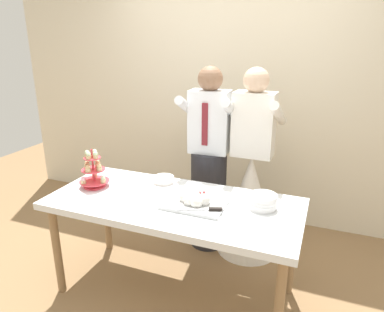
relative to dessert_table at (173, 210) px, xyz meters
The scene contains 9 objects.
ground_plane 0.70m from the dessert_table, ahead, with size 8.00×8.00×0.00m, color olive.
rear_wall 1.67m from the dessert_table, 90.00° to the left, with size 5.20×0.10×2.90m, color beige.
dessert_table is the anchor object (origin of this frame).
cupcake_stand 0.70m from the dessert_table, behind, with size 0.23×0.23×0.31m.
main_cake_tray 0.21m from the dessert_table, ahead, with size 0.43×0.32×0.12m.
plate_stack 0.64m from the dessert_table, 11.43° to the left, with size 0.19×0.19×0.10m.
round_cake 0.34m from the dessert_table, 127.91° to the left, with size 0.24×0.24×0.06m.
person_groom 0.74m from the dessert_table, 89.02° to the left, with size 0.49×0.51×1.66m.
person_bride 0.88m from the dessert_table, 63.50° to the left, with size 0.56×0.56×1.66m.
Camera 1 is at (0.96, -2.07, 1.88)m, focal length 33.00 mm.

